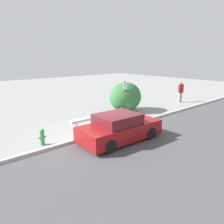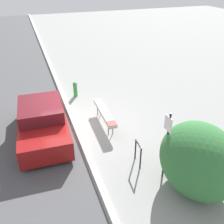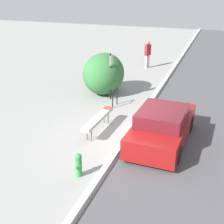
# 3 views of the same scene
# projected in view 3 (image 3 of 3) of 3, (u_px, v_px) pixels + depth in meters

# --- Properties ---
(ground_plane) EXTENTS (60.00, 60.00, 0.00)m
(ground_plane) POSITION_uv_depth(u_px,v_px,m) (126.00, 139.00, 11.58)
(ground_plane) COLOR gray
(curb) EXTENTS (60.00, 0.20, 0.13)m
(curb) POSITION_uv_depth(u_px,v_px,m) (126.00, 138.00, 11.55)
(curb) COLOR #B7B7B2
(curb) RESTS_ON ground_plane
(bench) EXTENTS (2.33, 0.40, 0.62)m
(bench) POSITION_uv_depth(u_px,v_px,m) (98.00, 119.00, 12.00)
(bench) COLOR #515156
(bench) RESTS_ON ground_plane
(bike_rack) EXTENTS (0.55, 0.10, 0.83)m
(bike_rack) POSITION_uv_depth(u_px,v_px,m) (115.00, 96.00, 14.45)
(bike_rack) COLOR black
(bike_rack) RESTS_ON ground_plane
(sign_post) EXTENTS (0.36, 0.08, 2.30)m
(sign_post) POSITION_uv_depth(u_px,v_px,m) (111.00, 72.00, 14.95)
(sign_post) COLOR black
(sign_post) RESTS_ON ground_plane
(fire_hydrant) EXTENTS (0.36, 0.22, 0.77)m
(fire_hydrant) POSITION_uv_depth(u_px,v_px,m) (78.00, 164.00, 9.27)
(fire_hydrant) COLOR #338C3F
(fire_hydrant) RESTS_ON ground_plane
(shrub_hedge) EXTENTS (2.47, 2.06, 2.11)m
(shrub_hedge) POSITION_uv_depth(u_px,v_px,m) (104.00, 74.00, 15.89)
(shrub_hedge) COLOR #337038
(shrub_hedge) RESTS_ON ground_plane
(pedestrian) EXTENTS (0.46, 0.38, 1.79)m
(pedestrian) POSITION_uv_depth(u_px,v_px,m) (148.00, 54.00, 20.73)
(pedestrian) COLOR #B7AD99
(pedestrian) RESTS_ON ground_plane
(parked_car_near) EXTENTS (4.07, 1.91, 1.33)m
(parked_car_near) POSITION_uv_depth(u_px,v_px,m) (162.00, 127.00, 11.16)
(parked_car_near) COLOR black
(parked_car_near) RESTS_ON ground_plane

